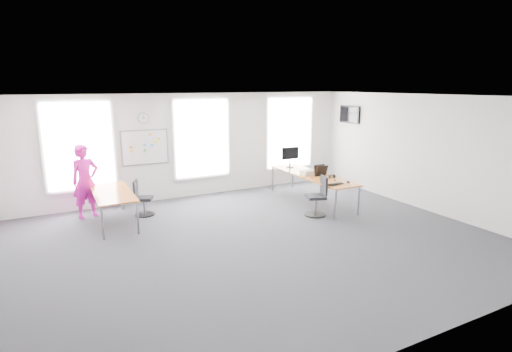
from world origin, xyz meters
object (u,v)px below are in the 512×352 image
chair_right (318,198)px  chair_left (142,200)px  desk_left (113,194)px  headphones (332,177)px  monitor (290,155)px  person (85,181)px  keyboard (336,184)px  desk_right (312,176)px

chair_right → chair_left: (-3.94, 2.03, -0.04)m
desk_left → headphones: bearing=-13.4°
chair_right → headphones: size_ratio=5.59×
monitor → desk_left: bearing=-171.7°
person → headphones: 6.29m
desk_left → chair_right: size_ratio=2.10×
headphones → chair_right: bearing=-160.5°
chair_left → headphones: bearing=-86.6°
headphones → monitor: monitor is taller
desk_left → chair_left: 0.84m
monitor → chair_right: bearing=-100.8°
chair_left → keyboard: 4.90m
keyboard → headphones: headphones is taller
chair_left → person: person is taller
chair_right → chair_left: size_ratio=1.11×
chair_right → keyboard: bearing=86.3°
keyboard → headphones: (0.35, 0.61, 0.04)m
keyboard → headphones: size_ratio=2.34×
desk_right → chair_left: bearing=168.1°
desk_left → headphones: size_ratio=11.74×
desk_left → chair_right: 4.98m
desk_right → person: (-5.74, 1.44, 0.18)m
chair_left → person: 1.42m
desk_right → headphones: bearing=-72.8°
person → keyboard: person is taller
desk_right → keyboard: 1.26m
person → keyboard: bearing=-43.7°
desk_right → chair_left: 4.62m
chair_right → desk_left: bearing=-92.6°
person → keyboard: 6.20m
chair_right → headphones: chair_right is taller
chair_right → chair_left: chair_right is taller
desk_right → keyboard: (-0.15, -1.25, 0.06)m
headphones → monitor: 1.80m
headphones → desk_right: bearing=96.5°
chair_right → monitor: size_ratio=1.63×
desk_right → headphones: size_ratio=17.83×
desk_left → chair_left: bearing=22.6°
keyboard → headphones: 0.70m
chair_right → headphones: (0.77, 0.44, 0.39)m
person → chair_left: bearing=-39.7°
chair_right → headphones: bearing=138.0°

